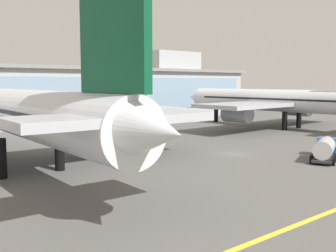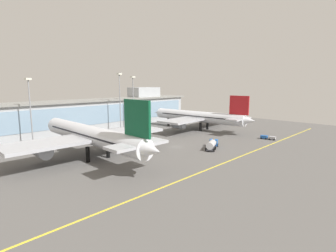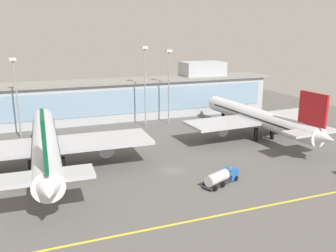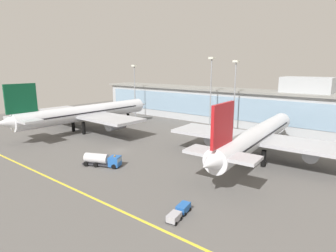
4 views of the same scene
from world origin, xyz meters
The scene contains 10 objects.
ground_plane centered at (0.00, 0.00, 0.00)m, with size 180.00×180.00×0.00m, color #5B5956.
taxiway_centreline_stripe centered at (0.00, -22.00, 0.01)m, with size 144.00×0.50×0.01m, color yellow.
terminal_building centered at (1.61, 53.05, 7.44)m, with size 116.28×14.00×19.07m.
airliner_near_left centered at (-26.50, 8.88, 6.48)m, with size 47.03×58.77×17.78m.
airliner_near_right centered at (32.56, 15.32, 5.95)m, with size 43.90×54.94×16.34m.
fuel_tanker_truck centered at (6.47, -10.43, 1.51)m, with size 9.24×5.99×2.90m.
baggage_tug_near centered at (33.56, -17.56, 0.79)m, with size 2.53×5.77×1.40m.
apron_light_mast_west centered at (5.85, 39.14, 16.65)m, with size 1.80×1.80×25.80m.
apron_light_mast_centre centered at (-32.26, 38.82, 15.22)m, with size 1.80×1.80×23.20m.
apron_light_mast_east centered at (14.47, 40.45, 16.00)m, with size 1.80×1.80×24.61m.
Camera 2 is at (-65.43, -59.13, 21.51)m, focal length 28.40 mm.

